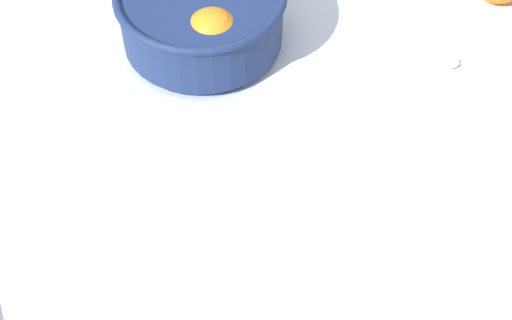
# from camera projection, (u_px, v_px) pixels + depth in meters

# --- Properties ---
(ground_plane) EXTENTS (1.36, 0.91, 0.03)m
(ground_plane) POSITION_uv_depth(u_px,v_px,m) (273.00, 173.00, 0.95)
(ground_plane) COLOR silver
(fruit_bowl) EXTENTS (0.24, 0.24, 0.10)m
(fruit_bowl) POSITION_uv_depth(u_px,v_px,m) (204.00, 17.00, 1.03)
(fruit_bowl) COLOR navy
(fruit_bowl) RESTS_ON ground_plane
(spoon) EXTENTS (0.18, 0.03, 0.01)m
(spoon) POSITION_uv_depth(u_px,v_px,m) (479.00, 61.00, 1.05)
(spoon) COLOR silver
(spoon) RESTS_ON ground_plane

